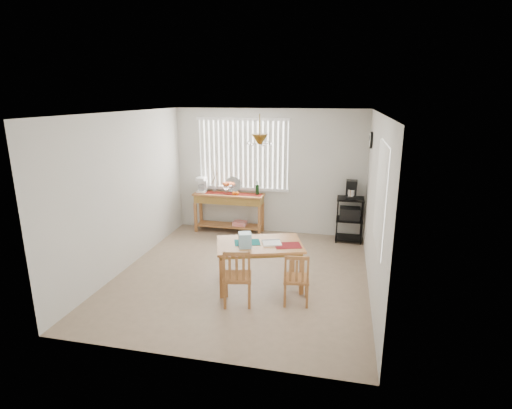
% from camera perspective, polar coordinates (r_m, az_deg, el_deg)
% --- Properties ---
extents(ground, '(4.00, 4.50, 0.01)m').
position_cam_1_polar(ground, '(6.68, -1.88, -9.94)').
color(ground, gray).
extents(room_shell, '(4.20, 4.70, 2.70)m').
position_cam_1_polar(room_shell, '(6.17, -1.96, 4.52)').
color(room_shell, silver).
rests_on(room_shell, ground).
extents(sideboard, '(1.49, 0.42, 0.84)m').
position_cam_1_polar(sideboard, '(8.50, -3.83, 0.17)').
color(sideboard, '#AB6D3A').
rests_on(sideboard, ground).
extents(sideboard_items, '(1.42, 0.35, 0.64)m').
position_cam_1_polar(sideboard_items, '(8.51, -5.52, 2.53)').
color(sideboard_items, maroon).
rests_on(sideboard_items, sideboard).
extents(wire_cart, '(0.52, 0.42, 0.89)m').
position_cam_1_polar(wire_cart, '(8.19, 13.24, -1.50)').
color(wire_cart, black).
rests_on(wire_cart, ground).
extents(cart_items, '(0.21, 0.25, 0.37)m').
position_cam_1_polar(cart_items, '(8.06, 13.46, 2.08)').
color(cart_items, black).
rests_on(cart_items, wire_cart).
extents(dining_table, '(1.47, 1.18, 0.69)m').
position_cam_1_polar(dining_table, '(6.09, 0.50, -6.24)').
color(dining_table, '#AB6D3A').
rests_on(dining_table, ground).
extents(table_items, '(1.07, 0.50, 0.22)m').
position_cam_1_polar(table_items, '(5.92, -0.59, -5.23)').
color(table_items, '#126565').
rests_on(table_items, dining_table).
extents(chair_left, '(0.47, 0.47, 0.84)m').
position_cam_1_polar(chair_left, '(5.62, -2.70, -10.32)').
color(chair_left, '#AB6D3A').
rests_on(chair_left, ground).
extents(chair_right, '(0.40, 0.40, 0.77)m').
position_cam_1_polar(chair_right, '(5.68, 5.77, -10.53)').
color(chair_right, '#AB6D3A').
rests_on(chair_right, ground).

